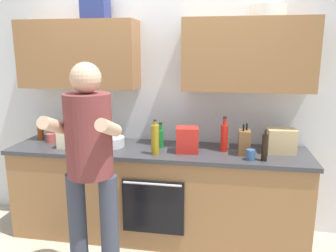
% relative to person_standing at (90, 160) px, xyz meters
% --- Properties ---
extents(ground_plane, '(12.00, 12.00, 0.00)m').
position_rel_person_standing_xyz_m(ground_plane, '(0.34, 0.79, -1.03)').
color(ground_plane, '#B2A893').
extents(back_wall_unit, '(4.00, 0.38, 2.50)m').
position_rel_person_standing_xyz_m(back_wall_unit, '(0.34, 1.06, 0.47)').
color(back_wall_unit, silver).
rests_on(back_wall_unit, ground).
extents(counter, '(2.84, 0.67, 0.90)m').
position_rel_person_standing_xyz_m(counter, '(0.34, 0.79, -0.58)').
color(counter, olive).
rests_on(counter, ground).
extents(person_standing, '(0.49, 0.45, 1.74)m').
position_rel_person_standing_xyz_m(person_standing, '(0.00, 0.00, 0.00)').
color(person_standing, '#383D4C').
rests_on(person_standing, ground).
extents(bottle_soy, '(0.05, 0.05, 0.27)m').
position_rel_person_standing_xyz_m(bottle_soy, '(1.31, 0.60, -0.01)').
color(bottle_soy, black).
rests_on(bottle_soy, counter).
extents(bottle_juice, '(0.05, 0.05, 0.27)m').
position_rel_person_standing_xyz_m(bottle_juice, '(-0.67, 0.98, -0.02)').
color(bottle_juice, orange).
rests_on(bottle_juice, counter).
extents(bottle_soda, '(0.05, 0.05, 0.25)m').
position_rel_person_standing_xyz_m(bottle_soda, '(0.37, 0.84, -0.03)').
color(bottle_soda, '#198C33').
rests_on(bottle_soda, counter).
extents(bottle_hotsauce, '(0.07, 0.07, 0.33)m').
position_rel_person_standing_xyz_m(bottle_hotsauce, '(0.97, 0.82, 0.00)').
color(bottle_hotsauce, red).
rests_on(bottle_hotsauce, counter).
extents(bottle_vinegar, '(0.06, 0.06, 0.23)m').
position_rel_person_standing_xyz_m(bottle_vinegar, '(-0.92, 0.90, -0.05)').
color(bottle_vinegar, brown).
rests_on(bottle_vinegar, counter).
extents(bottle_oil, '(0.07, 0.07, 0.32)m').
position_rel_person_standing_xyz_m(bottle_oil, '(0.36, 0.62, 0.01)').
color(bottle_oil, olive).
rests_on(bottle_oil, counter).
extents(cup_tea, '(0.07, 0.07, 0.09)m').
position_rel_person_standing_xyz_m(cup_tea, '(1.20, 0.60, -0.09)').
color(cup_tea, '#33598C').
rests_on(cup_tea, counter).
extents(cup_coffee, '(0.08, 0.08, 0.11)m').
position_rel_person_standing_xyz_m(cup_coffee, '(0.98, 0.93, -0.08)').
color(cup_coffee, white).
rests_on(cup_coffee, counter).
extents(cup_ceramic, '(0.09, 0.09, 0.09)m').
position_rel_person_standing_xyz_m(cup_ceramic, '(-0.77, 0.83, -0.09)').
color(cup_ceramic, '#BF4C47').
rests_on(cup_ceramic, counter).
extents(mixing_bowl, '(0.26, 0.26, 0.09)m').
position_rel_person_standing_xyz_m(mixing_bowl, '(-0.12, 0.80, -0.09)').
color(mixing_bowl, silver).
rests_on(mixing_bowl, counter).
extents(knife_block, '(0.10, 0.14, 0.28)m').
position_rel_person_standing_xyz_m(knife_block, '(1.15, 0.75, -0.02)').
color(knife_block, brown).
rests_on(knife_block, counter).
extents(grocery_bag_crisps, '(0.22, 0.19, 0.23)m').
position_rel_person_standing_xyz_m(grocery_bag_crisps, '(0.64, 0.74, -0.02)').
color(grocery_bag_crisps, red).
rests_on(grocery_bag_crisps, counter).
extents(grocery_bag_rice, '(0.20, 0.20, 0.18)m').
position_rel_person_standing_xyz_m(grocery_bag_rice, '(-0.50, 0.71, -0.04)').
color(grocery_bag_rice, beige).
rests_on(grocery_bag_rice, counter).
extents(grocery_bag_bread, '(0.26, 0.20, 0.22)m').
position_rel_person_standing_xyz_m(grocery_bag_bread, '(1.48, 0.87, -0.02)').
color(grocery_bag_bread, tan).
rests_on(grocery_bag_bread, counter).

